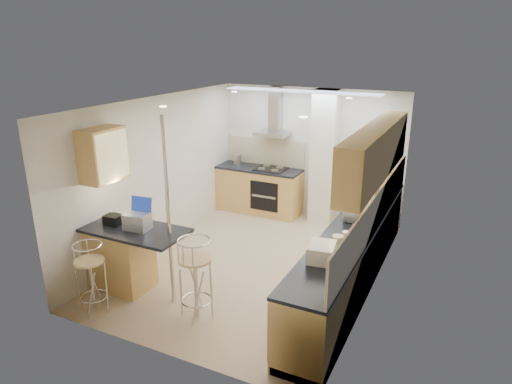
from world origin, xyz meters
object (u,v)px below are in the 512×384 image
at_px(bar_stool_near, 91,278).
at_px(bread_bin, 321,252).
at_px(microwave, 360,208).
at_px(bar_stool_end, 196,279).
at_px(laptop, 137,221).

relative_size(bar_stool_near, bread_bin, 2.57).
height_order(microwave, bar_stool_end, microwave).
height_order(laptop, bar_stool_near, laptop).
xyz_separation_m(microwave, laptop, (-2.55, -1.75, -0.02)).
xyz_separation_m(laptop, bread_bin, (2.47, 0.25, -0.03)).
bearing_deg(bar_stool_near, microwave, 48.16).
bearing_deg(bar_stool_end, microwave, -30.53).
xyz_separation_m(laptop, bar_stool_near, (-0.24, -0.67, -0.57)).
height_order(microwave, bar_stool_near, microwave).
relative_size(bar_stool_end, bread_bin, 2.89).
bearing_deg(bread_bin, bar_stool_near, -169.87).
bearing_deg(laptop, microwave, 27.53).
xyz_separation_m(laptop, bar_stool_end, (1.02, -0.20, -0.51)).
relative_size(microwave, bar_stool_end, 0.52).
xyz_separation_m(bar_stool_near, bar_stool_end, (1.26, 0.47, 0.06)).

